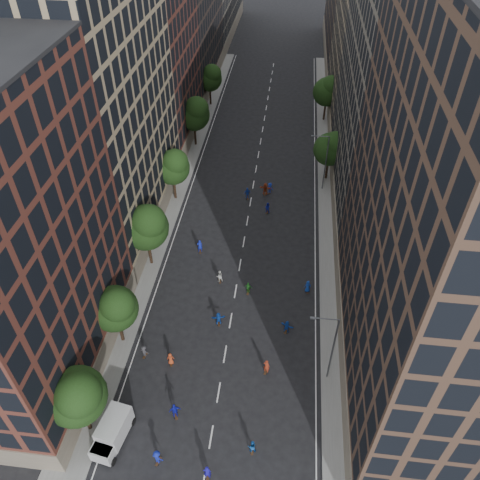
{
  "coord_description": "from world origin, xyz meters",
  "views": [
    {
      "loc": [
        4.95,
        -15.14,
        41.55
      ],
      "look_at": [
        -0.29,
        29.52,
        2.0
      ],
      "focal_mm": 35.0,
      "sensor_mm": 36.0,
      "label": 1
    }
  ],
  "objects_px": {
    "skater_2": "(252,447)",
    "skater_0": "(122,410)",
    "skater_1": "(207,472)",
    "streetlamp_near": "(331,346)",
    "streetlamp_far": "(325,160)",
    "cargo_van": "(112,432)"
  },
  "relations": [
    {
      "from": "streetlamp_near",
      "to": "streetlamp_far",
      "type": "distance_m",
      "value": 33.0
    },
    {
      "from": "streetlamp_near",
      "to": "skater_2",
      "type": "bearing_deg",
      "value": -128.27
    },
    {
      "from": "streetlamp_far",
      "to": "skater_0",
      "type": "xyz_separation_m",
      "value": [
        -18.87,
        -39.43,
        -4.22
      ]
    },
    {
      "from": "streetlamp_far",
      "to": "cargo_van",
      "type": "distance_m",
      "value": 46.02
    },
    {
      "from": "skater_2",
      "to": "cargo_van",
      "type": "bearing_deg",
      "value": -4.94
    },
    {
      "from": "skater_2",
      "to": "skater_1",
      "type": "bearing_deg",
      "value": 30.45
    },
    {
      "from": "skater_1",
      "to": "skater_2",
      "type": "relative_size",
      "value": 1.18
    },
    {
      "from": "skater_1",
      "to": "skater_2",
      "type": "distance_m",
      "value": 4.43
    },
    {
      "from": "skater_2",
      "to": "streetlamp_near",
      "type": "bearing_deg",
      "value": -135.08
    },
    {
      "from": "streetlamp_far",
      "to": "skater_2",
      "type": "height_order",
      "value": "streetlamp_far"
    },
    {
      "from": "skater_1",
      "to": "streetlamp_near",
      "type": "bearing_deg",
      "value": -138.66
    },
    {
      "from": "streetlamp_far",
      "to": "cargo_van",
      "type": "relative_size",
      "value": 1.83
    },
    {
      "from": "skater_2",
      "to": "skater_0",
      "type": "bearing_deg",
      "value": -15.53
    },
    {
      "from": "cargo_van",
      "to": "skater_1",
      "type": "relative_size",
      "value": 2.71
    },
    {
      "from": "cargo_van",
      "to": "skater_1",
      "type": "xyz_separation_m",
      "value": [
        8.94,
        -2.27,
        -0.39
      ]
    },
    {
      "from": "streetlamp_far",
      "to": "cargo_van",
      "type": "xyz_separation_m",
      "value": [
        -19.02,
        -41.73,
        -3.86
      ]
    },
    {
      "from": "streetlamp_near",
      "to": "skater_1",
      "type": "relative_size",
      "value": 4.96
    },
    {
      "from": "cargo_van",
      "to": "skater_2",
      "type": "bearing_deg",
      "value": 11.78
    },
    {
      "from": "streetlamp_far",
      "to": "skater_2",
      "type": "bearing_deg",
      "value": -99.02
    },
    {
      "from": "streetlamp_near",
      "to": "skater_1",
      "type": "distance_m",
      "value": 15.52
    },
    {
      "from": "streetlamp_far",
      "to": "cargo_van",
      "type": "height_order",
      "value": "streetlamp_far"
    },
    {
      "from": "cargo_van",
      "to": "skater_2",
      "type": "height_order",
      "value": "cargo_van"
    }
  ]
}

